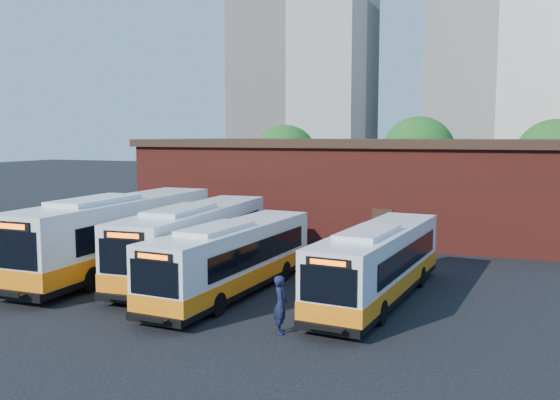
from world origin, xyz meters
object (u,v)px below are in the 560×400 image
at_px(bus_midwest, 195,243).
at_px(bus_east, 378,266).
at_px(transit_worker, 281,305).
at_px(bus_west, 118,237).
at_px(bus_mideast, 233,261).

xyz_separation_m(bus_midwest, bus_east, (9.04, -1.04, -0.16)).
bearing_deg(transit_worker, bus_west, 41.51).
bearing_deg(bus_mideast, bus_midwest, 147.01).
bearing_deg(bus_east, bus_midwest, 178.28).
bearing_deg(bus_west, bus_midwest, 8.62).
bearing_deg(bus_mideast, bus_west, 170.21).
height_order(bus_mideast, bus_east, bus_east).
height_order(bus_west, bus_mideast, bus_west).
bearing_deg(transit_worker, bus_mideast, 22.27).
relative_size(bus_west, bus_east, 1.22).
height_order(bus_mideast, transit_worker, bus_mideast).
xyz_separation_m(bus_west, bus_east, (13.00, -0.40, -0.32)).
height_order(bus_west, bus_midwest, bus_west).
relative_size(bus_east, transit_worker, 5.78).
bearing_deg(transit_worker, bus_midwest, 26.59).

